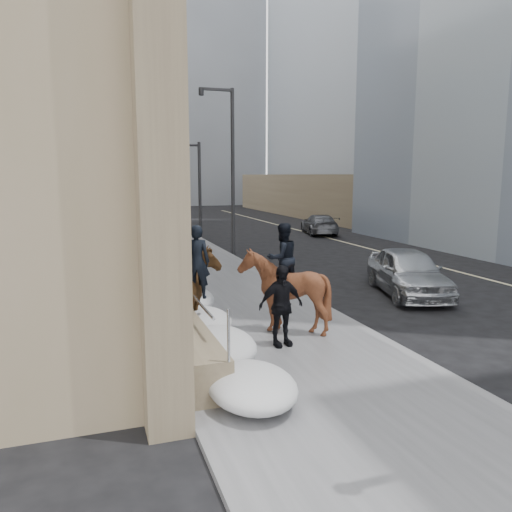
{
  "coord_description": "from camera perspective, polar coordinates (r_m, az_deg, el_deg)",
  "views": [
    {
      "loc": [
        -3.88,
        -9.57,
        3.95
      ],
      "look_at": [
        0.54,
        3.51,
        1.7
      ],
      "focal_mm": 35.0,
      "sensor_mm": 36.0,
      "label": 1
    }
  ],
  "objects": [
    {
      "name": "car_grey",
      "position": [
        33.9,
        7.25,
        3.62
      ],
      "size": [
        2.88,
        4.93,
        1.34
      ],
      "primitive_type": "imported",
      "rotation": [
        0.0,
        0.0,
        2.91
      ],
      "color": "#585A5F",
      "rests_on": "ground"
    },
    {
      "name": "mounted_horse_right",
      "position": [
        12.25,
        3.16,
        -3.51
      ],
      "size": [
        2.0,
        2.16,
        2.68
      ],
      "rotation": [
        0.0,
        0.0,
        3.36
      ],
      "color": "#4D2716",
      "rests_on": "sidewalk"
    },
    {
      "name": "car_silver",
      "position": [
        17.28,
        16.96,
        -1.71
      ],
      "size": [
        3.07,
        4.93,
        1.57
      ],
      "primitive_type": "imported",
      "rotation": [
        0.0,
        0.0,
        -0.29
      ],
      "color": "#B4B8BD",
      "rests_on": "ground"
    },
    {
      "name": "curb",
      "position": [
        20.98,
        -0.29,
        -1.43
      ],
      "size": [
        0.24,
        80.0,
        0.12
      ],
      "primitive_type": "cube",
      "color": "slate",
      "rests_on": "ground"
    },
    {
      "name": "mounted_horse_left",
      "position": [
        11.63,
        -7.02,
        -4.38
      ],
      "size": [
        1.84,
        2.7,
        2.71
      ],
      "rotation": [
        0.0,
        0.0,
        2.83
      ],
      "color": "#472C15",
      "rests_on": "sidewalk"
    },
    {
      "name": "lane_line",
      "position": [
        24.6,
        17.4,
        -0.4
      ],
      "size": [
        0.15,
        70.0,
        0.01
      ],
      "primitive_type": "cube",
      "color": "#BFB78C",
      "rests_on": "ground"
    },
    {
      "name": "limestone_building",
      "position": [
        29.97,
        -22.2,
        18.1
      ],
      "size": [
        6.1,
        44.0,
        18.0
      ],
      "color": "#8F7E5D",
      "rests_on": "ground"
    },
    {
      "name": "bg_building_far",
      "position": [
        81.82,
        -20.66,
        12.91
      ],
      "size": [
        24.0,
        12.0,
        20.0
      ],
      "primitive_type": "cube",
      "color": "gray",
      "rests_on": "ground"
    },
    {
      "name": "streetlight_far",
      "position": [
        44.07,
        -10.2,
        9.92
      ],
      "size": [
        1.71,
        0.24,
        8.0
      ],
      "color": "#2D2D30",
      "rests_on": "ground"
    },
    {
      "name": "pedestrian",
      "position": [
        11.26,
        2.87,
        -5.69
      ],
      "size": [
        1.13,
        0.57,
        1.85
      ],
      "primitive_type": "imported",
      "rotation": [
        0.0,
        0.0,
        0.11
      ],
      "color": "black",
      "rests_on": "sidewalk"
    },
    {
      "name": "sidewalk",
      "position": [
        20.32,
        -7.33,
        -1.86
      ],
      "size": [
        5.0,
        80.0,
        0.12
      ],
      "primitive_type": "cube",
      "color": "#575759",
      "rests_on": "ground"
    },
    {
      "name": "ground",
      "position": [
        11.05,
        3.25,
        -11.69
      ],
      "size": [
        140.0,
        140.0,
        0.0
      ],
      "primitive_type": "plane",
      "color": "black",
      "rests_on": "ground"
    },
    {
      "name": "snow_bank",
      "position": [
        18.18,
        -10.56,
        -1.94
      ],
      "size": [
        1.7,
        18.1,
        0.76
      ],
      "color": "#BABDC1",
      "rests_on": "sidewalk"
    },
    {
      "name": "streetlight_mid",
      "position": [
        24.49,
        -3.04,
        10.71
      ],
      "size": [
        1.71,
        0.24,
        8.0
      ],
      "color": "#2D2D30",
      "rests_on": "ground"
    },
    {
      "name": "bg_building_mid",
      "position": [
        70.73,
        -12.67,
        17.2
      ],
      "size": [
        30.0,
        12.0,
        28.0
      ],
      "primitive_type": "cube",
      "color": "slate",
      "rests_on": "ground"
    },
    {
      "name": "far_podium",
      "position": [
        27.61,
        26.05,
        4.27
      ],
      "size": [
        2.0,
        80.0,
        4.0
      ],
      "primitive_type": "cube",
      "color": "brown",
      "rests_on": "ground"
    },
    {
      "name": "traffic_signal",
      "position": [
        32.12,
        -8.11,
        9.25
      ],
      "size": [
        4.1,
        0.22,
        6.0
      ],
      "color": "#2D2D30",
      "rests_on": "ground"
    }
  ]
}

